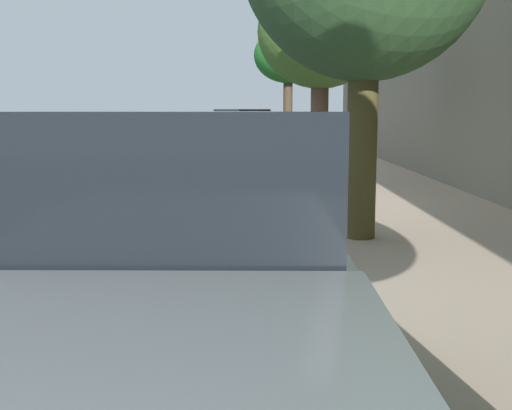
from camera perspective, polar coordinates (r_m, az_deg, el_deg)
ground at (r=14.05m, az=-3.97°, el=0.22°), size 69.94×69.94×0.00m
sidewalk at (r=14.27m, az=10.88°, el=0.50°), size 3.96×43.71×0.14m
curb_edge at (r=14.02m, az=2.59°, el=0.51°), size 0.16×43.71×0.14m
lane_stripe_centre at (r=14.86m, az=-16.50°, el=0.35°), size 0.14×44.20×0.01m
lane_stripe_bike_edge at (r=14.04m, az=-3.42°, el=0.23°), size 0.12×43.71×0.01m
building_facade at (r=14.78m, az=19.92°, el=12.32°), size 0.50×43.71×6.26m
parked_pickup_grey_nearest at (r=2.97m, az=-9.40°, el=-12.73°), size 2.07×5.32×1.95m
parked_suv_white_second at (r=20.90m, az=-1.35°, el=5.69°), size 2.05×4.74×1.99m
parked_suv_green_mid at (r=28.95m, az=-1.15°, el=6.40°), size 2.03×4.73×1.99m
bicycle_at_curb at (r=8.71m, az=1.19°, el=-2.11°), size 1.65×0.77×0.79m
cyclist_with_backpack at (r=8.17m, az=2.82°, el=1.45°), size 0.53×0.55×1.64m
street_tree_far_end at (r=15.69m, az=5.51°, el=14.61°), size 2.92×2.92×4.91m
street_tree_corner at (r=31.12m, az=2.69°, el=12.78°), size 3.18×3.18×5.62m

